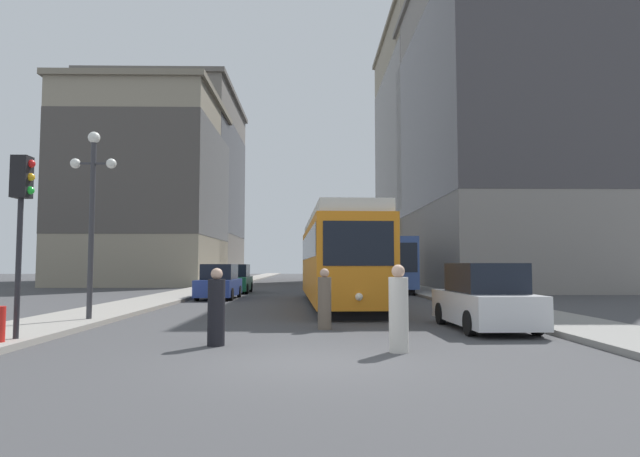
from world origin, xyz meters
TOP-DOWN VIEW (x-y plane):
  - ground_plane at (0.00, 0.00)m, footprint 200.00×200.00m
  - sidewalk_left at (-7.46, 40.00)m, footprint 2.71×120.00m
  - sidewalk_right at (7.46, 40.00)m, footprint 2.71×120.00m
  - streetcar at (1.16, 13.99)m, footprint 3.25×14.85m
  - transit_bus at (4.97, 26.86)m, footprint 2.66×11.63m
  - parked_car_left_near at (-4.80, 18.52)m, footprint 1.93×4.49m
  - parked_car_left_mid at (-4.80, 24.64)m, footprint 1.94×4.39m
  - parked_car_right_far at (4.80, 4.92)m, footprint 1.98×4.41m
  - pedestrian_crossing_near at (1.80, 1.09)m, footprint 0.40×0.40m
  - pedestrian_crossing_far at (-2.07, 2.05)m, footprint 0.38×0.38m
  - pedestrian_on_sidewalk at (0.39, 5.04)m, footprint 0.38×0.38m
  - traffic_light_near_left at (-6.48, 2.16)m, footprint 0.47×0.36m
  - lamp_post_left_near at (-6.70, 6.58)m, footprint 1.41×0.36m
  - building_left_corner at (-16.11, 51.85)m, footprint 15.19×19.76m
  - building_left_midblock at (-15.10, 39.92)m, footprint 13.18×15.65m
  - building_right_corner at (14.99, 33.13)m, footprint 12.95×23.28m
  - building_right_midblock at (14.67, 52.31)m, footprint 12.32×21.66m

SIDE VIEW (x-z plane):
  - ground_plane at x=0.00m, z-range 0.00..0.00m
  - sidewalk_left at x=-7.46m, z-range 0.00..0.15m
  - sidewalk_right at x=7.46m, z-range 0.00..0.15m
  - pedestrian_on_sidewalk at x=0.39m, z-range -0.06..1.62m
  - pedestrian_crossing_far at x=-2.07m, z-range -0.06..1.65m
  - pedestrian_crossing_near at x=1.80m, z-range -0.06..1.72m
  - parked_car_right_far at x=4.80m, z-range -0.07..1.75m
  - parked_car_left_mid at x=-4.80m, z-range -0.07..1.75m
  - parked_car_left_near at x=-4.80m, z-range -0.07..1.75m
  - transit_bus at x=4.97m, z-range 0.22..3.67m
  - streetcar at x=1.16m, z-range 0.16..4.05m
  - traffic_light_near_left at x=-6.48m, z-range 1.25..5.32m
  - lamp_post_left_near at x=-6.70m, z-range 1.03..6.77m
  - building_left_midblock at x=-15.10m, z-range 0.23..17.61m
  - building_left_corner at x=-16.11m, z-range 0.30..21.59m
  - building_right_corner at x=14.99m, z-range 0.39..26.21m
  - building_right_midblock at x=14.67m, z-range 0.46..29.80m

